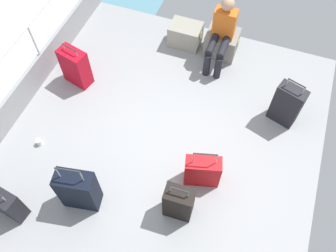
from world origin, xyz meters
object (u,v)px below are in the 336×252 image
Objects in this scene: suitcase_2 at (5,203)px; paper_cup at (39,142)px; suitcase_0 at (78,190)px; cargo_crate_1 at (222,43)px; suitcase_5 at (179,203)px; passenger_seated at (222,32)px; suitcase_1 at (75,67)px; suitcase_7 at (287,105)px; suitcase_4 at (202,171)px; cargo_crate_0 at (185,35)px.

paper_cup is (-0.18, 0.97, -0.21)m from suitcase_2.
suitcase_2 is at bearing -152.00° from suitcase_0.
cargo_crate_1 is 0.78× the size of suitcase_5.
cargo_crate_1 is at bearing 73.24° from suitcase_0.
suitcase_1 is at bearing -148.53° from passenger_seated.
suitcase_7 is at bearing 41.03° from suitcase_2.
suitcase_4 is at bearing -22.66° from suitcase_1.
suitcase_5 reaches higher than suitcase_2.
suitcase_2 reaches higher than paper_cup.
paper_cup is at bearing -126.39° from cargo_crate_1.
passenger_seated is 1.35× the size of suitcase_7.
suitcase_1 is at bearing -134.07° from cargo_crate_0.
passenger_seated is 1.60× the size of suitcase_5.
suitcase_4 is (1.34, 0.80, -0.09)m from suitcase_0.
cargo_crate_0 is 0.76× the size of suitcase_1.
suitcase_0 is (-0.95, -2.97, -0.25)m from passenger_seated.
suitcase_7 reaches higher than cargo_crate_0.
suitcase_1 is (-1.95, -1.19, -0.28)m from passenger_seated.
passenger_seated reaches higher than cargo_crate_0.
suitcase_2 is at bearing -84.98° from suitcase_1.
suitcase_0 reaches higher than suitcase_7.
suitcase_7 is at bearing -39.76° from cargo_crate_1.
suitcase_0 reaches higher than suitcase_5.
passenger_seated is 11.19× the size of paper_cup.
suitcase_2 is at bearing -117.30° from passenger_seated.
suitcase_0 is at bearing -166.45° from suitcase_5.
suitcase_1 is 2.65m from suitcase_5.
suitcase_4 is 1.03× the size of suitcase_5.
passenger_seated is at bearing 145.88° from suitcase_7.
paper_cup is (-2.32, -0.27, -0.20)m from suitcase_4.
cargo_crate_1 is at bearing 94.84° from suitcase_5.
suitcase_4 reaches higher than cargo_crate_1.
suitcase_1 is 1.27m from paper_cup.
suitcase_2 is 2.47m from suitcase_4.
suitcase_4 is (0.39, -2.17, -0.34)m from passenger_seated.
paper_cup is at bearing 100.36° from suitcase_2.
suitcase_2 is 0.92× the size of suitcase_5.
suitcase_0 is (-0.32, -3.14, 0.15)m from cargo_crate_0.
suitcase_4 is at bearing -66.59° from cargo_crate_0.
passenger_seated is 1.48m from suitcase_7.
cargo_crate_1 is 5.46× the size of paper_cup.
suitcase_1 is 0.88× the size of suitcase_7.
passenger_seated is 1.73× the size of suitcase_2.
suitcase_1 is (-1.95, -1.38, 0.11)m from cargo_crate_1.
suitcase_7 is at bearing -34.12° from passenger_seated.
suitcase_0 is 1.27× the size of suitcase_4.
suitcase_0 is (-0.95, -3.16, 0.14)m from cargo_crate_1.
passenger_seated is (0.63, -0.17, 0.40)m from cargo_crate_0.
suitcase_7 is at bearing 6.74° from suitcase_1.
suitcase_0 is at bearing -28.80° from paper_cup.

